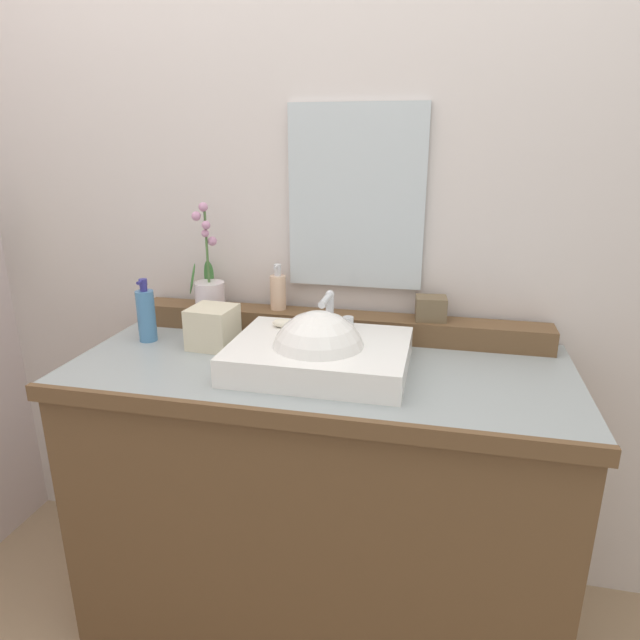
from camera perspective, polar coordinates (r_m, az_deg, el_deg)
The scene contains 12 objects.
floor at distance 2.13m, azimuth -0.03°, elevation -28.63°, with size 3.38×3.80×0.10m, color #9B7F5F.
wall_back at distance 1.88m, azimuth 2.87°, elevation 12.30°, with size 3.38×0.20×2.62m, color beige.
vanity_cabinet at distance 1.80m, azimuth -0.04°, elevation -17.69°, with size 1.41×0.63×0.90m.
back_ledge at distance 1.79m, azimuth 1.71°, elevation -0.46°, with size 1.33×0.11×0.07m, color brown.
sink_basin at distance 1.52m, azimuth -0.10°, elevation -3.79°, with size 0.48×0.38×0.28m.
soap_bar at distance 1.64m, azimuth -3.73°, elevation -0.33°, with size 0.07×0.04×0.02m, color beige.
potted_plant at distance 1.87m, azimuth -11.35°, elevation 3.55°, with size 0.12×0.12×0.34m.
soap_dispenser at distance 1.82m, azimuth -4.33°, elevation 3.00°, with size 0.05×0.05×0.15m.
trinket_box at distance 1.75m, azimuth 11.31°, elevation 1.18°, with size 0.09×0.07×0.07m, color brown.
lotion_bottle at distance 1.82m, azimuth -17.41°, elevation 0.54°, with size 0.06×0.06×0.20m.
tissue_box at distance 1.72m, azimuth -10.94°, elevation -0.71°, with size 0.13×0.13×0.13m, color beige.
mirror at distance 1.76m, azimuth 3.72°, elevation 12.37°, with size 0.43×0.02×0.56m, color silver.
Camera 1 is at (0.32, -1.42, 1.50)m, focal length 31.17 mm.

